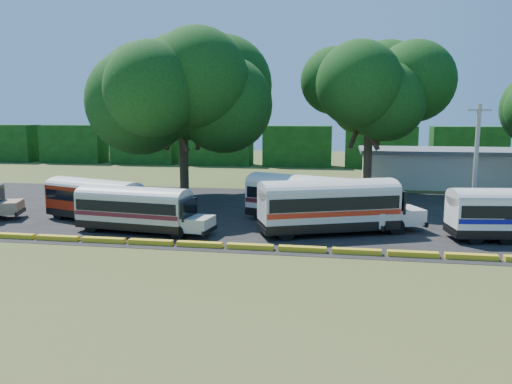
% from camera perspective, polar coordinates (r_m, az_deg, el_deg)
% --- Properties ---
extents(ground, '(160.00, 160.00, 0.00)m').
position_cam_1_polar(ground, '(28.16, -4.08, -6.94)').
color(ground, '#344E1A').
rests_on(ground, ground).
extents(asphalt_strip, '(64.00, 24.00, 0.02)m').
position_cam_1_polar(asphalt_strip, '(39.44, 1.51, -2.33)').
color(asphalt_strip, black).
rests_on(asphalt_strip, ground).
extents(curb, '(53.70, 0.45, 0.30)m').
position_cam_1_polar(curb, '(29.06, -3.61, -6.13)').
color(curb, yellow).
rests_on(curb, ground).
extents(terminal_building, '(19.00, 9.00, 4.00)m').
position_cam_1_polar(terminal_building, '(57.72, 21.20, 2.66)').
color(terminal_building, beige).
rests_on(terminal_building, ground).
extents(treeline_backdrop, '(130.00, 4.00, 6.00)m').
position_cam_1_polar(treeline_backdrop, '(74.73, 4.76, 5.24)').
color(treeline_backdrop, black).
rests_on(treeline_backdrop, ground).
extents(bus_red, '(9.57, 5.28, 3.07)m').
position_cam_1_polar(bus_red, '(37.58, -17.81, -0.60)').
color(bus_red, black).
rests_on(bus_red, ground).
extents(bus_cream_west, '(9.37, 3.39, 3.01)m').
position_cam_1_polar(bus_cream_west, '(33.39, -13.50, -1.66)').
color(bus_cream_west, black).
rests_on(bus_cream_west, ground).
extents(bus_cream_east, '(10.57, 6.28, 3.41)m').
position_cam_1_polar(bus_cream_east, '(35.28, 5.96, -0.53)').
color(bus_cream_east, black).
rests_on(bus_cream_east, ground).
extents(bus_white_red, '(11.01, 6.44, 3.55)m').
position_cam_1_polar(bus_white_red, '(32.35, 8.67, -1.30)').
color(bus_white_red, black).
rests_on(bus_white_red, ground).
extents(tree_west, '(12.85, 12.85, 14.73)m').
position_cam_1_polar(tree_west, '(45.38, -8.41, 11.72)').
color(tree_west, '#332619').
rests_on(tree_west, ground).
extents(tree_center, '(9.88, 9.88, 13.61)m').
position_cam_1_polar(tree_center, '(48.15, 12.90, 11.34)').
color(tree_center, '#332619').
rests_on(tree_center, ground).
extents(utility_pole, '(1.60, 0.30, 8.38)m').
position_cam_1_polar(utility_pole, '(38.79, 23.83, 3.14)').
color(utility_pole, gray).
rests_on(utility_pole, ground).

